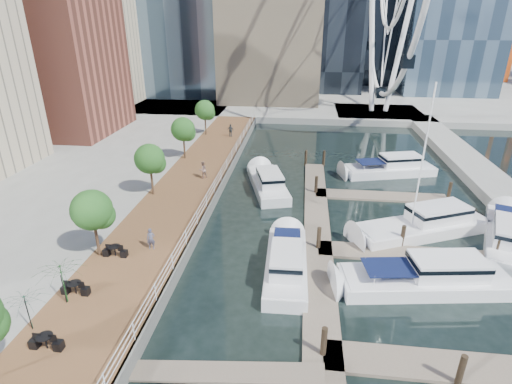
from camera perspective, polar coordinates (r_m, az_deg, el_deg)
The scene contains 15 objects.
ground at distance 22.96m, azimuth 1.42°, elevation -18.25°, with size 520.00×520.00×0.00m, color black.
boardwalk at distance 36.84m, azimuth -10.34°, elevation -0.56°, with size 6.00×60.00×1.00m, color brown.
seawall at distance 36.10m, azimuth -5.78°, elevation -0.80°, with size 0.25×60.00×1.00m, color #595954.
land_far at distance 119.99m, azimuth 6.32°, elevation 16.31°, with size 200.00×114.00×1.00m, color gray.
breakwater at distance 43.99m, azimuth 31.19°, elevation 0.32°, with size 4.00×60.00×1.00m, color gray.
pier at distance 71.73m, azimuth 17.01°, elevation 10.62°, with size 14.00×12.00×1.00m, color gray.
railing at distance 35.71m, azimuth -6.00°, elevation 0.71°, with size 0.10×60.00×1.05m, color white, non-canonical shape.
floating_docks at distance 31.50m, azimuth 17.91°, elevation -5.76°, with size 16.00×34.00×2.60m.
street_trees at distance 35.39m, azimuth -14.97°, elevation 4.59°, with size 2.60×42.60×4.60m.
cafe_tables at distance 23.72m, azimuth -25.98°, elevation -15.24°, with size 2.50×13.70×0.74m.
yacht_foreground at distance 27.43m, azimuth 22.76°, elevation -12.49°, with size 3.02×11.29×2.15m, color white, non-canonical shape.
pedestrian_near at distance 27.79m, azimuth -14.79°, elevation -6.49°, with size 0.55×0.36×1.51m, color #44455A.
pedestrian_mid at distance 39.06m, azimuth -7.61°, elevation 3.17°, with size 0.82×0.64×1.69m, color #916F64.
pedestrian_far at distance 53.05m, azimuth -3.64°, elevation 8.78°, with size 0.97×0.41×1.66m, color #31373D.
moored_yachts at distance 33.03m, azimuth 20.37°, elevation -5.68°, with size 24.39×37.60×11.50m.
Camera 1 is at (1.50, -17.06, 15.30)m, focal length 28.00 mm.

